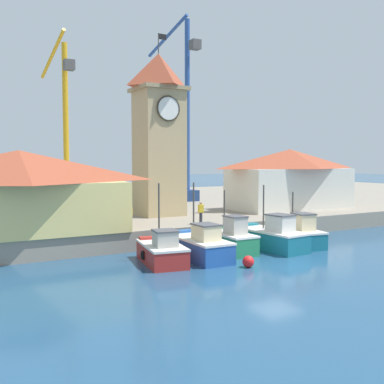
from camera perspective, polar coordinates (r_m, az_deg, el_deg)
The scene contains 15 objects.
ground_plane at distance 25.47m, azimuth 10.52°, elevation -9.11°, with size 300.00×300.00×0.00m, color navy.
quay_wharf at distance 49.08m, azimuth -10.02°, elevation -2.04°, with size 120.00×40.00×1.31m, color gray.
fishing_boat_far_left at distance 25.33m, azimuth -3.86°, elevation -7.51°, with size 2.66×4.48×4.48m.
fishing_boat_left_outer at distance 26.51m, azimuth 0.92°, elevation -6.84°, with size 2.14×5.14×4.45m.
fishing_boat_left_inner at distance 28.46m, azimuth 4.74°, elevation -6.01°, with size 1.88×4.23×3.88m.
fishing_boat_mid_left at distance 29.68m, azimuth 9.98°, elevation -5.64°, with size 2.60×5.35×4.16m.
fishing_boat_center at distance 31.30m, azimuth 13.22°, elevation -5.27°, with size 2.58×4.69×3.62m.
clock_tower at distance 36.78m, azimuth -4.22°, elevation 7.76°, with size 3.88×3.88×14.63m.
warehouse_left at distance 29.59m, azimuth -21.05°, elevation 0.16°, with size 12.65×6.85×5.09m.
warehouse_right at distance 42.62m, azimuth 12.31°, elevation 1.71°, with size 11.65×5.66×5.51m.
port_crane_near at distance 48.00m, azimuth -15.79°, elevation 6.27°, with size 2.00×9.37×17.76m.
port_crane_far at distance 49.89m, azimuth -0.72°, elevation 7.88°, with size 2.79×8.41×20.38m.
mooring_buoy at distance 24.64m, azimuth 7.16°, elevation -8.76°, with size 0.64×0.64×0.64m, color red.
dock_worker_near_tower at distance 29.25m, azimuth -7.92°, elevation -3.11°, with size 0.34×0.22×1.62m.
dock_worker_along_quay at distance 31.21m, azimuth 1.13°, elevation -2.63°, with size 0.34×0.22×1.62m.
Camera 1 is at (-15.84, -19.10, 5.73)m, focal length 42.00 mm.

